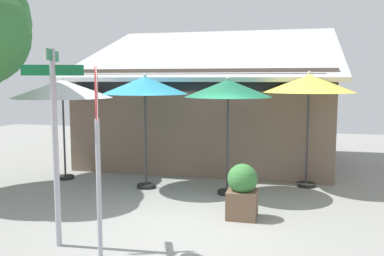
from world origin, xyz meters
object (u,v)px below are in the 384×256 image
at_px(stop_sign, 97,123).
at_px(patio_umbrella_teal_center, 145,86).
at_px(patio_umbrella_mustard_far_right, 309,84).
at_px(patio_umbrella_ivory_left, 62,89).
at_px(patio_umbrella_forest_green_right, 228,90).
at_px(street_sign_post, 55,127).
at_px(sidewalk_planter, 242,191).

height_order(stop_sign, patio_umbrella_teal_center, stop_sign).
relative_size(stop_sign, patio_umbrella_mustard_far_right, 1.01).
bearing_deg(patio_umbrella_ivory_left, patio_umbrella_forest_green_right, -5.93).
bearing_deg(patio_umbrella_mustard_far_right, patio_umbrella_forest_green_right, -147.40).
xyz_separation_m(stop_sign, patio_umbrella_forest_green_right, (1.27, 3.82, 0.39)).
distance_m(street_sign_post, patio_umbrella_ivory_left, 4.65).
distance_m(patio_umbrella_ivory_left, patio_umbrella_mustard_far_right, 6.16).
distance_m(patio_umbrella_teal_center, sidewalk_planter, 3.58).
bearing_deg(patio_umbrella_forest_green_right, patio_umbrella_teal_center, 177.21).
distance_m(patio_umbrella_teal_center, patio_umbrella_forest_green_right, 1.99).
height_order(patio_umbrella_ivory_left, sidewalk_planter, patio_umbrella_ivory_left).
xyz_separation_m(stop_sign, patio_umbrella_teal_center, (-0.71, 3.92, 0.45)).
bearing_deg(patio_umbrella_mustard_far_right, street_sign_post, -129.34).
distance_m(patio_umbrella_teal_center, patio_umbrella_mustard_far_right, 3.89).
bearing_deg(patio_umbrella_forest_green_right, patio_umbrella_mustard_far_right, 32.60).
distance_m(patio_umbrella_ivory_left, patio_umbrella_teal_center, 2.40).
relative_size(stop_sign, patio_umbrella_ivory_left, 1.06).
height_order(street_sign_post, patio_umbrella_mustard_far_right, street_sign_post).
xyz_separation_m(patio_umbrella_forest_green_right, sidewalk_planter, (0.53, -1.57, -1.85)).
xyz_separation_m(patio_umbrella_teal_center, sidewalk_planter, (2.52, -1.67, -1.91)).
height_order(patio_umbrella_teal_center, patio_umbrella_mustard_far_right, patio_umbrella_mustard_far_right).
relative_size(stop_sign, patio_umbrella_teal_center, 1.03).
height_order(street_sign_post, patio_umbrella_ivory_left, street_sign_post).
relative_size(patio_umbrella_ivory_left, patio_umbrella_mustard_far_right, 0.95).
bearing_deg(patio_umbrella_mustard_far_right, sidewalk_planter, -114.49).
bearing_deg(street_sign_post, patio_umbrella_ivory_left, 119.29).
xyz_separation_m(street_sign_post, stop_sign, (0.83, -0.23, 0.10)).
relative_size(patio_umbrella_ivory_left, sidewalk_planter, 2.57).
bearing_deg(patio_umbrella_teal_center, patio_umbrella_mustard_far_right, 15.37).
bearing_deg(patio_umbrella_teal_center, patio_umbrella_forest_green_right, -2.79).
distance_m(street_sign_post, patio_umbrella_mustard_far_right, 6.12).
bearing_deg(sidewalk_planter, patio_umbrella_teal_center, 146.51).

